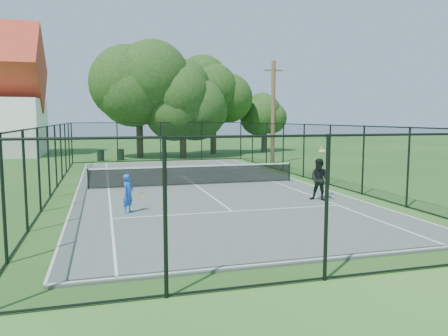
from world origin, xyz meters
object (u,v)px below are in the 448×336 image
object	(u,v)px
tennis_net	(195,174)
player_blue	(128,194)
utility_pole	(273,112)
trash_bin_left	(101,155)
trash_bin_right	(121,155)
player_black	(320,180)

from	to	relation	value
tennis_net	player_blue	distance (m)	6.64
utility_pole	tennis_net	bearing A→B (deg)	-130.43
tennis_net	utility_pole	bearing A→B (deg)	49.57
trash_bin_left	player_blue	size ratio (longest dim) A/B	0.64
trash_bin_left	utility_pole	bearing A→B (deg)	-24.22
player_blue	utility_pole	bearing A→B (deg)	52.63
utility_pole	trash_bin_right	bearing A→B (deg)	152.27
trash_bin_left	utility_pole	size ratio (longest dim) A/B	0.12
player_blue	player_black	bearing A→B (deg)	2.33
tennis_net	player_black	size ratio (longest dim) A/B	4.80
trash_bin_right	player_black	size ratio (longest dim) A/B	0.42
player_black	trash_bin_left	bearing A→B (deg)	113.05
tennis_net	utility_pole	distance (m)	12.24
trash_bin_left	player_black	distance (m)	21.53
tennis_net	trash_bin_right	world-z (taller)	tennis_net
utility_pole	player_black	world-z (taller)	utility_pole
trash_bin_left	player_black	world-z (taller)	player_black
player_blue	trash_bin_right	bearing A→B (deg)	88.50
utility_pole	player_black	bearing A→B (deg)	-104.63
tennis_net	player_black	distance (m)	6.63
trash_bin_left	trash_bin_right	world-z (taller)	trash_bin_right
trash_bin_left	player_blue	xyz separation A→B (m)	(0.99, -20.11, 0.30)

